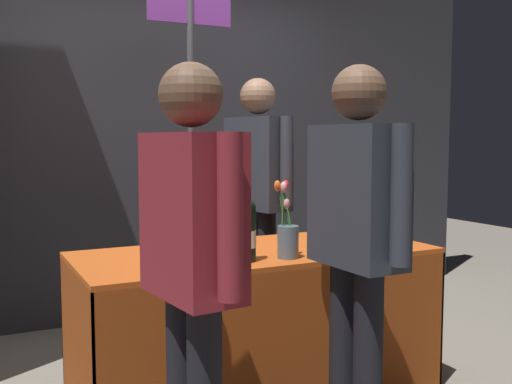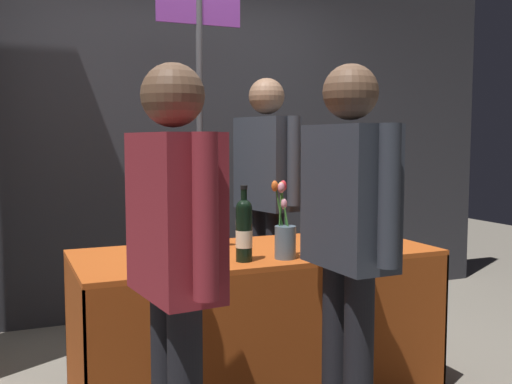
{
  "view_description": "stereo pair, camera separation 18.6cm",
  "coord_description": "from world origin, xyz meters",
  "px_view_note": "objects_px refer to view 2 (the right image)",
  "views": [
    {
      "loc": [
        -1.35,
        -2.7,
        1.33
      ],
      "look_at": [
        0.0,
        0.0,
        1.06
      ],
      "focal_mm": 41.67,
      "sensor_mm": 36.0,
      "label": 1
    },
    {
      "loc": [
        -1.18,
        -2.78,
        1.33
      ],
      "look_at": [
        0.0,
        0.0,
        1.06
      ],
      "focal_mm": 41.67,
      "sensor_mm": 36.0,
      "label": 2
    }
  ],
  "objects_px": {
    "featured_wine_bottle": "(359,218)",
    "booth_signpost": "(200,124)",
    "tasting_table": "(256,293)",
    "wine_glass_mid": "(223,227)",
    "vendor_presenter": "(266,181)",
    "wine_glass_near_vendor": "(316,229)",
    "taster_foreground_right": "(349,226)",
    "flower_vase": "(285,234)",
    "display_bottle_0": "(355,223)"
  },
  "relations": [
    {
      "from": "wine_glass_mid",
      "to": "tasting_table",
      "type": "bearing_deg",
      "value": -56.28
    },
    {
      "from": "display_bottle_0",
      "to": "flower_vase",
      "type": "relative_size",
      "value": 0.81
    },
    {
      "from": "flower_vase",
      "to": "booth_signpost",
      "type": "xyz_separation_m",
      "value": [
        -0.02,
        1.24,
        0.55
      ]
    },
    {
      "from": "featured_wine_bottle",
      "to": "taster_foreground_right",
      "type": "bearing_deg",
      "value": -125.69
    },
    {
      "from": "tasting_table",
      "to": "booth_signpost",
      "type": "xyz_separation_m",
      "value": [
        0.02,
        0.99,
        0.89
      ]
    },
    {
      "from": "vendor_presenter",
      "to": "taster_foreground_right",
      "type": "height_order",
      "value": "vendor_presenter"
    },
    {
      "from": "tasting_table",
      "to": "featured_wine_bottle",
      "type": "distance_m",
      "value": 0.71
    },
    {
      "from": "display_bottle_0",
      "to": "wine_glass_near_vendor",
      "type": "height_order",
      "value": "display_bottle_0"
    },
    {
      "from": "display_bottle_0",
      "to": "taster_foreground_right",
      "type": "xyz_separation_m",
      "value": [
        -0.4,
        -0.57,
        0.08
      ]
    },
    {
      "from": "display_bottle_0",
      "to": "vendor_presenter",
      "type": "distance_m",
      "value": 1.0
    },
    {
      "from": "taster_foreground_right",
      "to": "tasting_table",
      "type": "bearing_deg",
      "value": 5.65
    },
    {
      "from": "featured_wine_bottle",
      "to": "display_bottle_0",
      "type": "xyz_separation_m",
      "value": [
        -0.12,
        -0.14,
        -0.01
      ]
    },
    {
      "from": "wine_glass_near_vendor",
      "to": "wine_glass_mid",
      "type": "height_order",
      "value": "wine_glass_mid"
    },
    {
      "from": "display_bottle_0",
      "to": "taster_foreground_right",
      "type": "bearing_deg",
      "value": -124.64
    },
    {
      "from": "featured_wine_bottle",
      "to": "display_bottle_0",
      "type": "height_order",
      "value": "featured_wine_bottle"
    },
    {
      "from": "vendor_presenter",
      "to": "taster_foreground_right",
      "type": "xyz_separation_m",
      "value": [
        -0.33,
        -1.55,
        -0.08
      ]
    },
    {
      "from": "wine_glass_mid",
      "to": "vendor_presenter",
      "type": "relative_size",
      "value": 0.08
    },
    {
      "from": "tasting_table",
      "to": "featured_wine_bottle",
      "type": "relative_size",
      "value": 5.54
    },
    {
      "from": "wine_glass_mid",
      "to": "flower_vase",
      "type": "height_order",
      "value": "flower_vase"
    },
    {
      "from": "tasting_table",
      "to": "flower_vase",
      "type": "height_order",
      "value": "flower_vase"
    },
    {
      "from": "display_bottle_0",
      "to": "wine_glass_near_vendor",
      "type": "distance_m",
      "value": 0.21
    },
    {
      "from": "wine_glass_mid",
      "to": "vendor_presenter",
      "type": "height_order",
      "value": "vendor_presenter"
    },
    {
      "from": "wine_glass_near_vendor",
      "to": "wine_glass_mid",
      "type": "distance_m",
      "value": 0.49
    },
    {
      "from": "wine_glass_mid",
      "to": "display_bottle_0",
      "type": "bearing_deg",
      "value": -28.64
    },
    {
      "from": "featured_wine_bottle",
      "to": "display_bottle_0",
      "type": "bearing_deg",
      "value": -129.62
    },
    {
      "from": "display_bottle_0",
      "to": "taster_foreground_right",
      "type": "height_order",
      "value": "taster_foreground_right"
    },
    {
      "from": "featured_wine_bottle",
      "to": "flower_vase",
      "type": "xyz_separation_m",
      "value": [
        -0.57,
        -0.24,
        -0.02
      ]
    },
    {
      "from": "wine_glass_near_vendor",
      "to": "wine_glass_mid",
      "type": "relative_size",
      "value": 0.97
    },
    {
      "from": "display_bottle_0",
      "to": "booth_signpost",
      "type": "xyz_separation_m",
      "value": [
        -0.48,
        1.14,
        0.54
      ]
    },
    {
      "from": "featured_wine_bottle",
      "to": "booth_signpost",
      "type": "bearing_deg",
      "value": 120.8
    },
    {
      "from": "booth_signpost",
      "to": "wine_glass_near_vendor",
      "type": "bearing_deg",
      "value": -73.04
    },
    {
      "from": "tasting_table",
      "to": "featured_wine_bottle",
      "type": "bearing_deg",
      "value": -1.26
    },
    {
      "from": "wine_glass_near_vendor",
      "to": "booth_signpost",
      "type": "xyz_separation_m",
      "value": [
        -0.31,
        1.02,
        0.57
      ]
    },
    {
      "from": "vendor_presenter",
      "to": "flower_vase",
      "type": "bearing_deg",
      "value": -32.71
    },
    {
      "from": "featured_wine_bottle",
      "to": "display_bottle_0",
      "type": "distance_m",
      "value": 0.19
    },
    {
      "from": "tasting_table",
      "to": "featured_wine_bottle",
      "type": "height_order",
      "value": "featured_wine_bottle"
    },
    {
      "from": "taster_foreground_right",
      "to": "wine_glass_mid",
      "type": "bearing_deg",
      "value": 11.38
    },
    {
      "from": "taster_foreground_right",
      "to": "booth_signpost",
      "type": "bearing_deg",
      "value": 0.67
    },
    {
      "from": "display_bottle_0",
      "to": "wine_glass_near_vendor",
      "type": "relative_size",
      "value": 2.29
    },
    {
      "from": "wine_glass_near_vendor",
      "to": "vendor_presenter",
      "type": "distance_m",
      "value": 0.89
    },
    {
      "from": "booth_signpost",
      "to": "tasting_table",
      "type": "bearing_deg",
      "value": -91.0
    },
    {
      "from": "flower_vase",
      "to": "taster_foreground_right",
      "type": "height_order",
      "value": "taster_foreground_right"
    },
    {
      "from": "vendor_presenter",
      "to": "booth_signpost",
      "type": "distance_m",
      "value": 0.58
    },
    {
      "from": "display_bottle_0",
      "to": "wine_glass_mid",
      "type": "distance_m",
      "value": 0.7
    },
    {
      "from": "wine_glass_near_vendor",
      "to": "taster_foreground_right",
      "type": "relative_size",
      "value": 0.08
    },
    {
      "from": "wine_glass_near_vendor",
      "to": "booth_signpost",
      "type": "distance_m",
      "value": 1.21
    },
    {
      "from": "vendor_presenter",
      "to": "featured_wine_bottle",
      "type": "bearing_deg",
      "value": -0.47
    },
    {
      "from": "wine_glass_near_vendor",
      "to": "vendor_presenter",
      "type": "relative_size",
      "value": 0.08
    },
    {
      "from": "vendor_presenter",
      "to": "booth_signpost",
      "type": "relative_size",
      "value": 0.76
    },
    {
      "from": "flower_vase",
      "to": "taster_foreground_right",
      "type": "relative_size",
      "value": 0.23
    }
  ]
}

